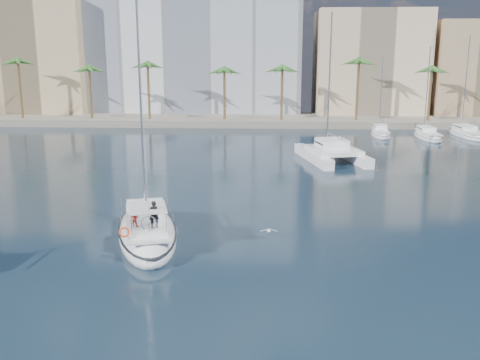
{
  "coord_description": "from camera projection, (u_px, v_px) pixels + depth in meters",
  "views": [
    {
      "loc": [
        2.38,
        -34.55,
        12.25
      ],
      "look_at": [
        0.71,
        1.5,
        3.67
      ],
      "focal_mm": 40.0,
      "sensor_mm": 36.0,
      "label": 1
    }
  ],
  "objects": [
    {
      "name": "seagull",
      "position": [
        269.0,
        231.0,
        35.9
      ],
      "size": [
        1.17,
        0.5,
        0.22
      ],
      "color": "silver",
      "rests_on": "ground"
    },
    {
      "name": "building_modern",
      "position": [
        192.0,
        44.0,
        104.76
      ],
      "size": [
        42.0,
        16.0,
        28.0
      ],
      "primitive_type": "cube",
      "color": "silver",
      "rests_on": "ground"
    },
    {
      "name": "moored_yacht_a",
      "position": [
        380.0,
        136.0,
        81.29
      ],
      "size": [
        3.37,
        9.52,
        11.9
      ],
      "primitive_type": null,
      "rotation": [
        0.0,
        0.0,
        -0.07
      ],
      "color": "white",
      "rests_on": "ground"
    },
    {
      "name": "quay",
      "position": [
        251.0,
        120.0,
        95.66
      ],
      "size": [
        120.0,
        14.0,
        1.2
      ],
      "primitive_type": "cube",
      "color": "gray",
      "rests_on": "ground"
    },
    {
      "name": "building_tan_right",
      "position": [
        480.0,
        71.0,
        98.63
      ],
      "size": [
        18.0,
        12.0,
        18.0
      ],
      "primitive_type": "cube",
      "color": "tan",
      "rests_on": "ground"
    },
    {
      "name": "ground",
      "position": [
        229.0,
        237.0,
        36.52
      ],
      "size": [
        160.0,
        160.0,
        0.0
      ],
      "primitive_type": "plane",
      "color": "black",
      "rests_on": "ground"
    },
    {
      "name": "moored_yacht_c",
      "position": [
        467.0,
        136.0,
        80.71
      ],
      "size": [
        3.98,
        12.33,
        15.54
      ],
      "primitive_type": null,
      "rotation": [
        0.0,
        0.0,
        0.03
      ],
      "color": "white",
      "rests_on": "ground"
    },
    {
      "name": "palm_right",
      "position": [
        457.0,
        65.0,
        88.0
      ],
      "size": [
        3.6,
        3.6,
        12.3
      ],
      "color": "brown",
      "rests_on": "ground"
    },
    {
      "name": "building_beige",
      "position": [
        369.0,
        65.0,
        101.24
      ],
      "size": [
        20.0,
        14.0,
        20.0
      ],
      "primitive_type": "cube",
      "color": "beige",
      "rests_on": "ground"
    },
    {
      "name": "catamaran",
      "position": [
        332.0,
        151.0,
        62.4
      ],
      "size": [
        8.13,
        12.48,
        16.83
      ],
      "rotation": [
        0.0,
        0.0,
        0.22
      ],
      "color": "white",
      "rests_on": "ground"
    },
    {
      "name": "palm_centre",
      "position": [
        251.0,
        65.0,
        89.54
      ],
      "size": [
        3.6,
        3.6,
        12.3
      ],
      "color": "brown",
      "rests_on": "ground"
    },
    {
      "name": "building_tan_left",
      "position": [
        35.0,
        60.0,
        102.92
      ],
      "size": [
        22.0,
        14.0,
        22.0
      ],
      "primitive_type": "cube",
      "color": "tan",
      "rests_on": "ground"
    },
    {
      "name": "moored_yacht_b",
      "position": [
        427.0,
        138.0,
        79.06
      ],
      "size": [
        3.32,
        10.83,
        13.72
      ],
      "primitive_type": null,
      "rotation": [
        0.0,
        0.0,
        -0.02
      ],
      "color": "white",
      "rests_on": "ground"
    },
    {
      "name": "palm_left",
      "position": [
        52.0,
        65.0,
        91.07
      ],
      "size": [
        3.6,
        3.6,
        12.3
      ],
      "color": "brown",
      "rests_on": "ground"
    },
    {
      "name": "main_sloop",
      "position": [
        147.0,
        231.0,
        36.19
      ],
      "size": [
        6.79,
        12.67,
        17.95
      ],
      "rotation": [
        0.0,
        0.0,
        0.26
      ],
      "color": "white",
      "rests_on": "ground"
    }
  ]
}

